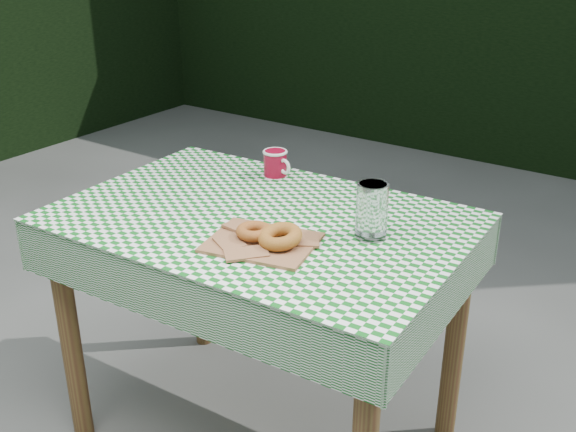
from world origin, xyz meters
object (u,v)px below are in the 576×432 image
object	(u,v)px
drinking_glass	(372,211)
paper_bag	(262,242)
coffee_mug	(275,163)
table	(262,334)

from	to	relation	value
drinking_glass	paper_bag	bearing A→B (deg)	-136.82
paper_bag	coffee_mug	distance (m)	0.50
coffee_mug	drinking_glass	distance (m)	0.52
paper_bag	drinking_glass	xyz separation A→B (m)	(0.20, 0.19, 0.07)
table	paper_bag	world-z (taller)	paper_bag
paper_bag	coffee_mug	world-z (taller)	coffee_mug
table	coffee_mug	world-z (taller)	coffee_mug
paper_bag	coffee_mug	size ratio (longest dim) A/B	1.82
table	drinking_glass	xyz separation A→B (m)	(0.31, 0.05, 0.45)
table	paper_bag	size ratio (longest dim) A/B	4.16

